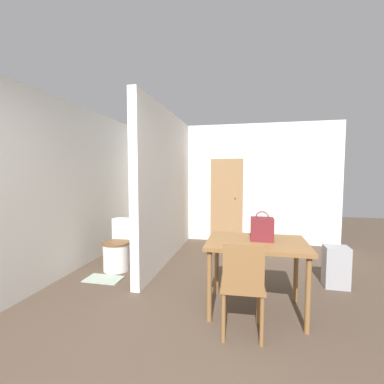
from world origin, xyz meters
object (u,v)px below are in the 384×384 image
(wooden_cabinet, at_px, (227,202))
(toilet, at_px, (118,249))
(dining_table, at_px, (256,250))
(handbag, at_px, (262,229))
(wooden_chair, at_px, (243,284))
(space_heater, at_px, (336,267))

(wooden_cabinet, bearing_deg, toilet, -130.59)
(dining_table, bearing_deg, handbag, 32.13)
(toilet, height_order, handbag, handbag)
(wooden_chair, distance_m, handbag, 0.67)
(dining_table, distance_m, toilet, 2.22)
(dining_table, xyz_separation_m, wooden_chair, (-0.13, -0.48, -0.17))
(handbag, bearing_deg, wooden_cabinet, 102.55)
(handbag, bearing_deg, space_heater, 38.45)
(wooden_chair, height_order, handbag, handbag)
(wooden_chair, height_order, wooden_cabinet, wooden_cabinet)
(handbag, height_order, space_heater, handbag)
(space_heater, bearing_deg, wooden_chair, -131.98)
(dining_table, bearing_deg, wooden_chair, -105.21)
(dining_table, distance_m, wooden_chair, 0.53)
(dining_table, height_order, space_heater, dining_table)
(toilet, bearing_deg, handbag, -20.51)
(dining_table, xyz_separation_m, space_heater, (1.03, 0.81, -0.40))
(dining_table, relative_size, space_heater, 1.93)
(toilet, bearing_deg, space_heater, -0.14)
(toilet, bearing_deg, wooden_cabinet, 49.41)
(toilet, distance_m, handbag, 2.31)
(wooden_cabinet, bearing_deg, wooden_chair, -82.89)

